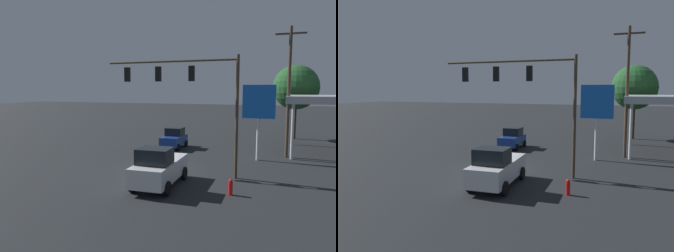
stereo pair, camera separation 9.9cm
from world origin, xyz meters
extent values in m
plane|color=black|center=(0.00, 0.00, 0.00)|extent=(200.00, 200.00, 0.00)
cylinder|color=#473828|center=(-5.51, 0.26, 3.92)|extent=(0.20, 0.20, 7.83)
cylinder|color=#473828|center=(-0.97, 0.26, 7.53)|extent=(9.07, 0.14, 0.14)
cube|color=black|center=(-2.52, 0.26, 6.71)|extent=(0.36, 0.28, 1.00)
sphere|color=#360505|center=(-2.52, 0.07, 7.01)|extent=(0.22, 0.22, 0.22)
sphere|color=yellow|center=(-2.52, 0.07, 6.71)|extent=(0.22, 0.22, 0.22)
sphere|color=black|center=(-2.52, 0.07, 6.41)|extent=(0.22, 0.22, 0.22)
cube|color=black|center=(-0.16, 0.26, 6.71)|extent=(0.36, 0.28, 1.00)
sphere|color=#360505|center=(-0.16, 0.07, 7.01)|extent=(0.22, 0.22, 0.22)
sphere|color=yellow|center=(-0.16, 0.07, 6.71)|extent=(0.22, 0.22, 0.22)
sphere|color=black|center=(-0.16, 0.07, 6.41)|extent=(0.22, 0.22, 0.22)
cube|color=black|center=(2.20, 0.26, 6.71)|extent=(0.36, 0.28, 1.00)
sphere|color=#360505|center=(2.20, 0.07, 7.01)|extent=(0.22, 0.22, 0.22)
sphere|color=yellow|center=(2.20, 0.07, 6.71)|extent=(0.22, 0.22, 0.22)
sphere|color=black|center=(2.20, 0.07, 6.41)|extent=(0.22, 0.22, 0.22)
cylinder|color=#473828|center=(-8.40, -7.83, 5.38)|extent=(0.26, 0.26, 10.76)
cube|color=#473828|center=(-8.40, -7.83, 10.16)|extent=(2.40, 0.14, 0.14)
cylinder|color=silver|center=(-8.82, -14.72, 2.26)|extent=(0.24, 0.24, 4.52)
cylinder|color=silver|center=(-8.82, -7.15, 2.26)|extent=(0.24, 0.24, 4.52)
cylinder|color=silver|center=(-6.25, -5.80, 3.02)|extent=(0.24, 0.24, 6.04)
cube|color=blue|center=(-6.25, -5.80, 4.71)|extent=(2.54, 0.24, 2.66)
cube|color=black|center=(-6.25, -5.93, 4.71)|extent=(1.78, 0.04, 0.93)
cube|color=navy|center=(1.88, -8.52, 0.76)|extent=(1.80, 3.84, 0.90)
cube|color=black|center=(1.89, -8.82, 1.59)|extent=(1.61, 1.74, 0.76)
cylinder|color=black|center=(0.98, -7.31, 0.31)|extent=(0.24, 0.63, 0.62)
cylinder|color=black|center=(2.72, -7.26, 0.31)|extent=(0.24, 0.63, 0.62)
cylinder|color=black|center=(1.04, -9.78, 0.31)|extent=(0.24, 0.63, 0.62)
cylinder|color=black|center=(2.78, -9.73, 0.31)|extent=(0.24, 0.63, 0.62)
cube|color=silver|center=(-1.58, 3.44, 0.95)|extent=(2.23, 5.29, 1.10)
cube|color=black|center=(-1.62, 4.34, 1.95)|extent=(1.91, 1.68, 0.90)
cylinder|color=black|center=(-2.68, 5.09, 0.40)|extent=(0.26, 0.81, 0.80)
cylinder|color=black|center=(-0.64, 5.18, 0.40)|extent=(0.26, 0.81, 0.80)
cylinder|color=black|center=(-2.53, 1.71, 0.40)|extent=(0.26, 0.81, 0.80)
cylinder|color=black|center=(-0.49, 1.80, 0.40)|extent=(0.26, 0.81, 0.80)
cylinder|color=#4C331E|center=(-8.99, -19.05, 2.07)|extent=(0.36, 0.36, 4.14)
sphere|color=#235628|center=(-8.99, -19.05, 5.91)|extent=(5.05, 5.05, 5.05)
cylinder|color=red|center=(-5.81, 3.73, 0.35)|extent=(0.24, 0.24, 0.70)
sphere|color=red|center=(-5.81, 3.73, 0.77)|extent=(0.22, 0.22, 0.22)
camera|label=1|loc=(-8.80, 20.96, 5.70)|focal=35.00mm
camera|label=2|loc=(-8.90, 20.93, 5.70)|focal=35.00mm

